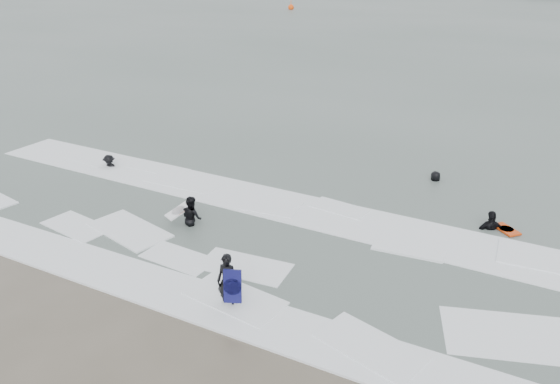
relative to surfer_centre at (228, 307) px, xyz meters
The scene contains 10 objects.
ground 1.40m from the surfer_centre, 163.62° to the left, with size 320.00×320.00×0.00m, color brown.
sea 80.41m from the surfer_centre, 90.96° to the left, with size 320.00×320.00×0.00m, color #47544C.
surfer_centre is the anchor object (origin of this frame).
surfer_wading 5.25m from the surfer_centre, 137.96° to the left, with size 0.80×0.63×1.65m, color black.
surfer_breaker 12.32m from the surfer_centre, 149.52° to the left, with size 0.96×0.55×1.48m, color black.
surfer_right_near 9.94m from the surfer_centre, 56.13° to the left, with size 1.10×0.46×1.87m, color black.
surfer_right_far 12.10m from the surfer_centre, 77.11° to the left, with size 0.78×0.51×1.59m, color black.
surf_foam 4.31m from the surfer_centre, 108.17° to the left, with size 30.03×9.06×0.09m.
bodyboards 3.97m from the surfer_centre, 80.08° to the left, with size 11.28×9.18×1.25m.
buoy 87.03m from the surfer_centre, 116.61° to the left, with size 1.00×1.00×1.65m.
Camera 1 is at (8.59, -10.64, 8.90)m, focal length 35.00 mm.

